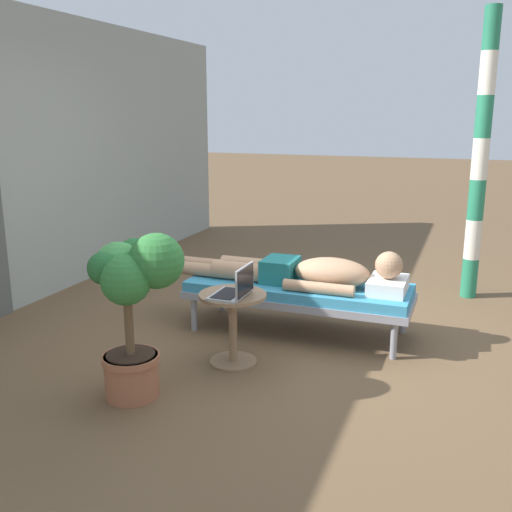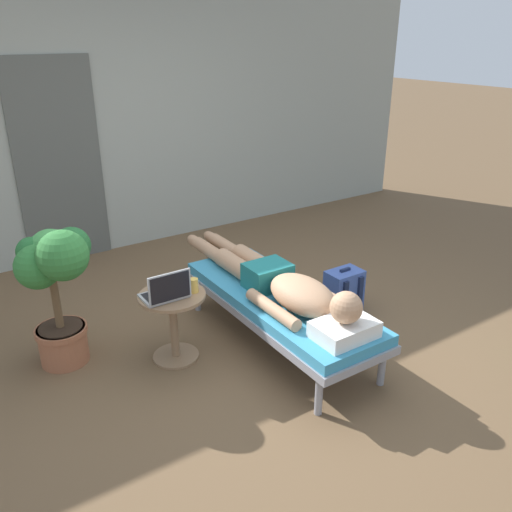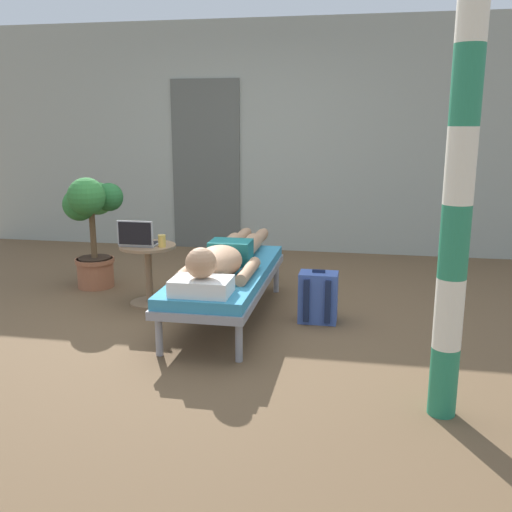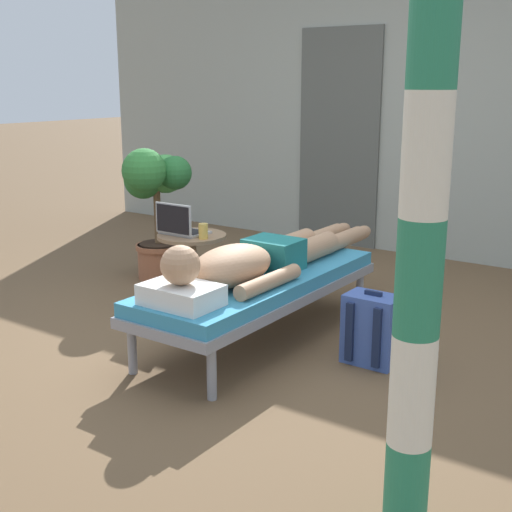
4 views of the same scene
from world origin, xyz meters
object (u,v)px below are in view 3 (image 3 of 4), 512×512
(backpack, at_px, (318,297))
(porch_post, at_px, (461,166))
(drink_glass, at_px, (162,241))
(lounge_chair, at_px, (226,277))
(person_reclining, at_px, (225,257))
(laptop, at_px, (138,239))
(side_table, at_px, (148,264))
(potted_plant, at_px, (92,217))

(backpack, xyz_separation_m, porch_post, (0.79, -1.37, 1.14))
(drink_glass, height_order, backpack, drink_glass)
(lounge_chair, relative_size, person_reclining, 0.84)
(person_reclining, bearing_deg, drink_glass, 158.32)
(lounge_chair, distance_m, person_reclining, 0.17)
(lounge_chair, bearing_deg, laptop, 165.51)
(lounge_chair, xyz_separation_m, side_table, (-0.75, 0.26, 0.01))
(laptop, bearing_deg, lounge_chair, -14.49)
(side_table, distance_m, porch_post, 2.92)
(backpack, xyz_separation_m, potted_plant, (-2.16, 0.56, 0.49))
(lounge_chair, distance_m, side_table, 0.80)
(lounge_chair, relative_size, porch_post, 0.68)
(person_reclining, relative_size, drink_glass, 20.96)
(side_table, height_order, potted_plant, potted_plant)
(potted_plant, bearing_deg, porch_post, -33.23)
(laptop, bearing_deg, porch_post, -32.93)
(potted_plant, bearing_deg, lounge_chair, -23.86)
(person_reclining, bearing_deg, laptop, 163.34)
(drink_glass, bearing_deg, porch_post, -35.39)
(lounge_chair, height_order, porch_post, porch_post)
(drink_glass, xyz_separation_m, porch_post, (2.11, -1.50, 0.77))
(person_reclining, xyz_separation_m, porch_post, (1.51, -1.26, 0.82))
(lounge_chair, height_order, potted_plant, potted_plant)
(laptop, distance_m, potted_plant, 0.76)
(lounge_chair, relative_size, drink_glass, 17.63)
(lounge_chair, xyz_separation_m, person_reclining, (0.00, -0.03, 0.17))
(side_table, relative_size, laptop, 1.69)
(porch_post, bearing_deg, laptop, 147.07)
(backpack, relative_size, potted_plant, 0.40)
(side_table, xyz_separation_m, backpack, (1.48, -0.18, -0.16))
(side_table, relative_size, potted_plant, 0.49)
(drink_glass, bearing_deg, laptop, 179.02)
(lounge_chair, relative_size, backpack, 4.31)
(backpack, bearing_deg, lounge_chair, -173.97)
(lounge_chair, height_order, side_table, side_table)
(lounge_chair, relative_size, side_table, 3.49)
(side_table, height_order, backpack, side_table)
(backpack, bearing_deg, person_reclining, -171.40)
(laptop, bearing_deg, side_table, 40.52)
(side_table, distance_m, potted_plant, 0.84)
(side_table, bearing_deg, backpack, -7.14)
(side_table, distance_m, drink_glass, 0.27)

